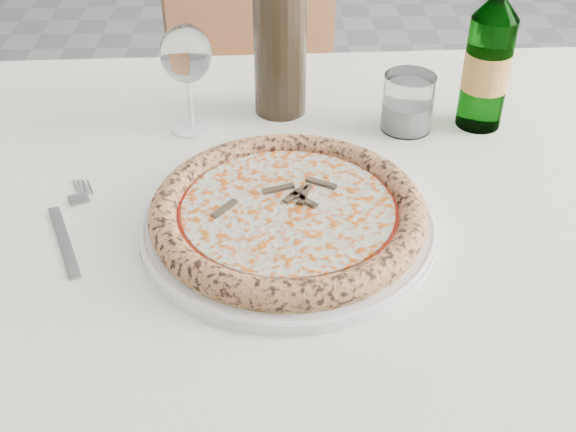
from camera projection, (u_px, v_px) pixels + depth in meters
name	position (u px, v px, depth m)	size (l,w,h in m)	color
dining_table	(286.00, 238.00, 1.00)	(1.41, 0.86, 0.76)	brown
chair_far	(265.00, 75.00, 1.72)	(0.53, 0.53, 0.93)	brown
plate	(288.00, 224.00, 0.86)	(0.35, 0.35, 0.02)	white
pizza	(288.00, 212.00, 0.85)	(0.33, 0.33, 0.03)	#E2BC78
fork	(69.00, 227.00, 0.87)	(0.07, 0.20, 0.00)	#91979D
wine_glass	(186.00, 57.00, 0.99)	(0.07, 0.07, 0.16)	white
tumbler	(408.00, 106.00, 1.04)	(0.07, 0.07, 0.08)	silver
beer_bottle	(488.00, 60.00, 1.01)	(0.07, 0.07, 0.25)	#2A7529
wine_bottle	(280.00, 25.00, 1.03)	(0.08, 0.08, 0.32)	black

